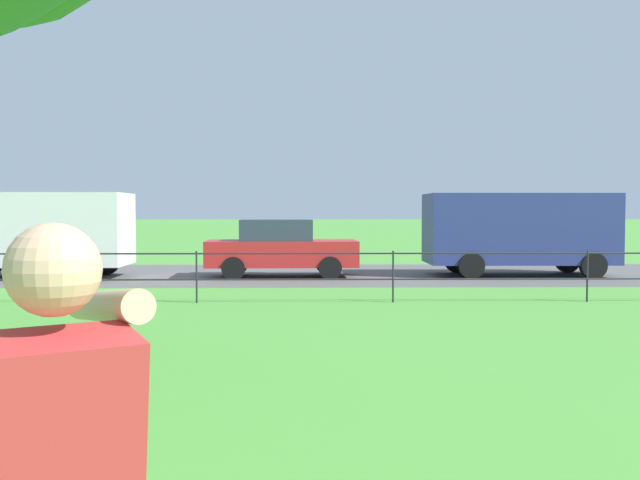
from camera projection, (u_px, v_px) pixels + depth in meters
name	position (u px, v px, depth m)	size (l,w,h in m)	color
street_strip	(366.00, 274.00, 19.65)	(80.00, 6.91, 0.01)	#565454
park_fence	(393.00, 268.00, 13.53)	(37.90, 0.04, 1.00)	#232328
panel_van_far_right	(32.00, 230.00, 18.44)	(5.01, 2.13, 2.24)	white
car_red_far_left	(280.00, 248.00, 18.75)	(4.05, 1.92, 1.54)	red
panel_van_center	(519.00, 229.00, 19.18)	(5.02, 2.14, 2.24)	navy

